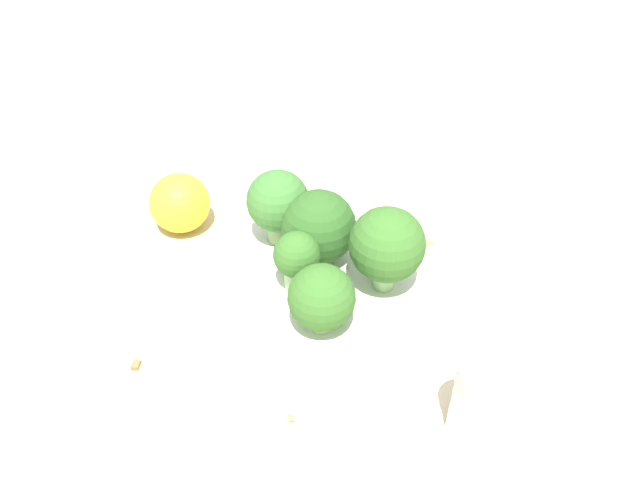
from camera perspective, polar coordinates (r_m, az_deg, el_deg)
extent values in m
plane|color=beige|center=(0.49, 0.00, -6.69)|extent=(3.00, 3.00, 0.00)
cylinder|color=white|center=(0.47, 0.00, -4.95)|extent=(0.16, 0.16, 0.04)
cylinder|color=#8EB770|center=(0.47, -0.12, -0.64)|extent=(0.02, 0.02, 0.02)
sphere|color=#2D5B23|center=(0.45, -0.12, 1.22)|extent=(0.06, 0.06, 0.06)
cylinder|color=#8EB770|center=(0.42, 0.14, -6.96)|extent=(0.02, 0.02, 0.02)
sphere|color=#386B28|center=(0.40, 0.15, -5.27)|extent=(0.04, 0.04, 0.04)
cylinder|color=#8EB770|center=(0.44, 5.92, -2.77)|extent=(0.02, 0.02, 0.03)
sphere|color=#386B28|center=(0.43, 6.14, -0.42)|extent=(0.05, 0.05, 0.05)
cylinder|color=#7A9E5B|center=(0.48, -3.67, 1.49)|extent=(0.02, 0.02, 0.03)
sphere|color=#3D7533|center=(0.47, -3.78, 3.62)|extent=(0.05, 0.05, 0.05)
cylinder|color=#8EB770|center=(0.44, -1.72, -3.41)|extent=(0.02, 0.02, 0.02)
sphere|color=#386B28|center=(0.43, -1.77, -1.69)|extent=(0.03, 0.03, 0.03)
cylinder|color=silver|center=(0.42, 13.87, -14.67)|extent=(0.03, 0.03, 0.05)
cylinder|color=#B7B7BC|center=(0.39, 14.62, -11.97)|extent=(0.03, 0.03, 0.01)
sphere|color=yellow|center=(0.56, -12.69, 3.32)|extent=(0.05, 0.05, 0.05)
cube|color=olive|center=(0.47, -16.52, -10.75)|extent=(0.01, 0.01, 0.01)
cube|color=tan|center=(0.55, 9.89, -0.10)|extent=(0.01, 0.01, 0.01)
cube|color=#AD7F4C|center=(0.43, -2.70, -15.89)|extent=(0.01, 0.01, 0.01)
cube|color=#AD7F4C|center=(0.44, 14.16, -15.10)|extent=(0.01, 0.01, 0.01)
cube|color=tan|center=(0.58, 4.69, 2.75)|extent=(0.01, 0.01, 0.01)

